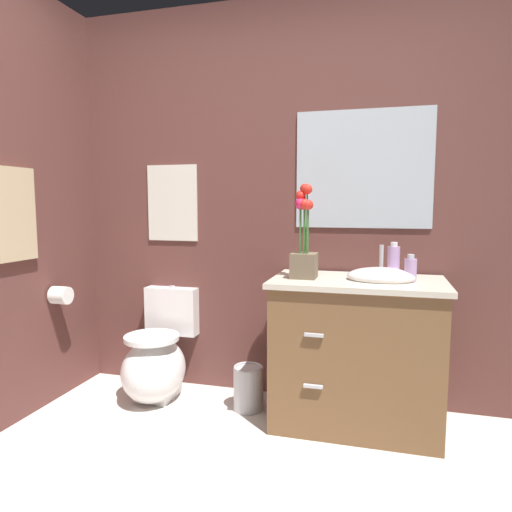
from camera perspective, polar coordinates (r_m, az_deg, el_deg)
The scene contains 11 objects.
wall_back at distance 2.91m, azimuth 8.13°, elevation 6.50°, with size 4.41×0.05×2.50m, color brown.
toilet at distance 3.10m, azimuth -12.10°, elevation -12.55°, with size 0.38×0.59×0.69m.
vanity_cabinet at distance 2.69m, azimuth 12.33°, elevation -11.34°, with size 0.94×0.56×1.01m.
flower_vase at distance 2.57m, azimuth 5.96°, elevation 1.63°, with size 0.14×0.14×0.52m.
soap_bottle at distance 2.59m, azimuth 18.54°, elevation -1.58°, with size 0.06×0.06×0.15m.
lotion_bottle at distance 2.65m, azimuth 16.62°, elevation -0.71°, with size 0.07×0.07×0.20m.
trash_bin at distance 2.91m, azimuth -0.95°, elevation -15.94°, with size 0.18×0.18×0.27m.
wall_poster at distance 3.17m, azimuth -10.29°, elevation 6.45°, with size 0.36×0.01×0.51m, color silver.
wall_mirror at distance 2.87m, azimuth 13.10°, elevation 10.40°, with size 0.80×0.01×0.70m, color #B2BCC6.
hanging_towel at distance 2.90m, azimuth -27.58°, elevation 4.59°, with size 0.03×0.28×0.52m, color tan.
toilet_paper_roll at distance 3.12m, azimuth -22.96°, elevation -4.49°, with size 0.11×0.11×0.11m, color white.
Camera 1 is at (0.57, -1.27, 1.24)m, focal length 32.40 mm.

